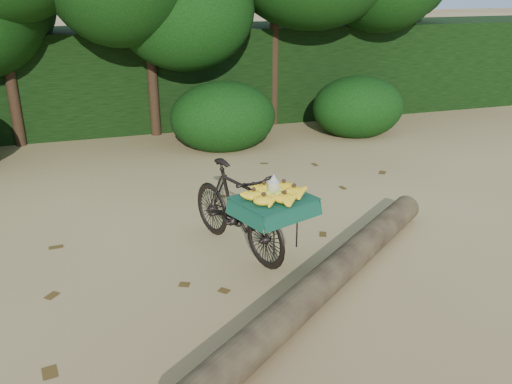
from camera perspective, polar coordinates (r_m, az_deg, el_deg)
name	(u,v)px	position (r m, az deg, el deg)	size (l,w,h in m)	color
ground	(180,288)	(5.12, -7.98, -10.03)	(80.00, 80.00, 0.00)	tan
vendor_bicycle	(238,208)	(5.52, -1.88, -1.73)	(1.09, 1.74, 0.94)	black
fallen_log	(325,281)	(4.95, 7.28, -9.24)	(0.29, 0.29, 4.06)	brown
hedge_backdrop	(120,78)	(10.79, -14.12, 11.57)	(26.00, 1.80, 1.80)	black
tree_row	(77,21)	(9.85, -18.29, 16.72)	(14.50, 2.00, 4.00)	black
bush_clumps	(163,125)	(8.98, -9.72, 7.02)	(8.80, 1.70, 0.90)	black
leaf_litter	(169,256)	(5.68, -9.12, -6.65)	(7.00, 7.30, 0.01)	#453212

